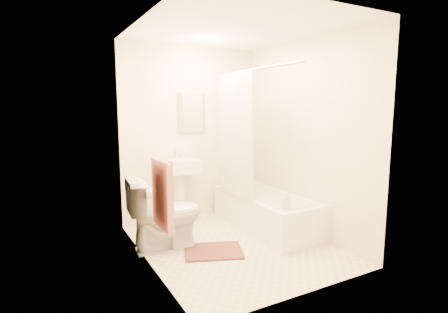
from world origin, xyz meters
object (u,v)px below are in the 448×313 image
sink (180,188)px  bath_mat (213,251)px  toilet (165,214)px  soap_bottle (286,200)px  bathtub (266,211)px

sink → bath_mat: size_ratio=1.52×
toilet → bath_mat: toilet is taller
sink → bath_mat: (-0.06, -1.12, -0.47)m
sink → soap_bottle: (0.72, -1.38, 0.07)m
toilet → sink: 0.91m
soap_bottle → sink: bearing=117.6°
bathtub → soap_bottle: (-0.18, -0.62, 0.32)m
toilet → soap_bottle: 1.35m
sink → toilet: bearing=-125.6°
sink → soap_bottle: sink is taller
sink → soap_bottle: size_ratio=4.88×
toilet → sink: bearing=-26.6°
bath_mat → soap_bottle: bearing=-18.3°
bathtub → sink: bearing=139.8°
soap_bottle → bathtub: bearing=74.0°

